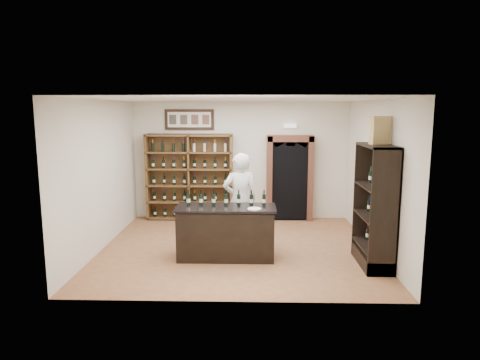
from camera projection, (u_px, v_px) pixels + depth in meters
The scene contains 21 objects.
floor at pixel (237, 248), 8.78m from camera, with size 5.50×5.50×0.00m, color #9B613E.
ceiling at pixel (237, 99), 8.29m from camera, with size 5.50×5.50×0.00m, color white.
wall_back at pixel (241, 161), 11.00m from camera, with size 5.50×0.04×3.00m, color beige.
wall_left at pixel (101, 175), 8.61m from camera, with size 0.04×5.00×3.00m, color beige.
wall_right at pixel (376, 176), 8.46m from camera, with size 0.04×5.00×3.00m, color beige.
wine_shelf at pixel (190, 177), 10.94m from camera, with size 2.20×0.38×2.20m.
framed_picture at pixel (189, 120), 10.83m from camera, with size 1.25×0.04×0.52m, color black.
arched_doorway at pixel (290, 176), 10.86m from camera, with size 1.17×0.35×2.17m.
emergency_light at pixel (290, 126), 10.74m from camera, with size 0.30×0.10×0.10m, color white.
tasting_counter at pixel (226, 233), 8.11m from camera, with size 1.88×0.78×1.00m.
counter_bottle_0 at pixel (188, 200), 8.15m from camera, with size 0.07×0.07×0.30m.
counter_bottle_1 at pixel (201, 200), 8.14m from camera, with size 0.07×0.07×0.30m.
counter_bottle_2 at pixel (214, 200), 8.14m from camera, with size 0.07×0.07×0.30m.
counter_bottle_3 at pixel (226, 200), 8.13m from camera, with size 0.07×0.07×0.30m.
counter_bottle_4 at pixel (239, 200), 8.13m from camera, with size 0.07×0.07×0.30m.
counter_bottle_5 at pixel (251, 200), 8.12m from camera, with size 0.07×0.07×0.30m.
counter_bottle_6 at pixel (264, 200), 8.11m from camera, with size 0.07×0.07×0.30m.
side_cabinet at pixel (376, 225), 7.70m from camera, with size 0.48×1.20×2.20m.
shopkeeper at pixel (240, 200), 8.71m from camera, with size 0.71×0.47×1.94m, color silver.
plate at pixel (254, 209), 7.81m from camera, with size 0.25×0.25×0.02m, color silver.
wine_crate at pixel (380, 130), 7.48m from camera, with size 0.35×0.14×0.49m, color tan.
Camera 1 is at (0.28, -8.43, 2.81)m, focal length 32.00 mm.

